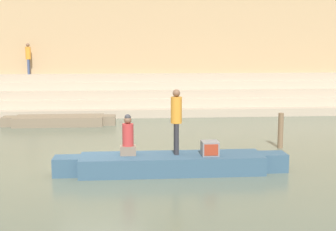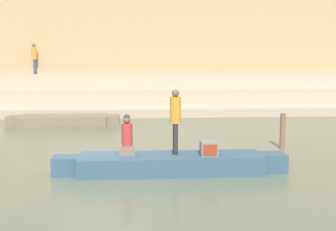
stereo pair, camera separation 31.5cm
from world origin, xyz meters
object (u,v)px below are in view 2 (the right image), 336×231
object	(u,v)px
tv_set	(209,148)
person_on_steps	(34,56)
mooring_post	(283,131)
person_standing	(175,117)
person_rowing	(127,138)
rowboat_main	(171,163)
moored_boat_shore	(63,120)

from	to	relation	value
tv_set	person_on_steps	size ratio (longest dim) A/B	0.28
tv_set	mooring_post	size ratio (longest dim) A/B	0.38
person_standing	tv_set	xyz separation A→B (m)	(0.89, -0.22, -0.84)
tv_set	person_rowing	bearing A→B (deg)	177.51
person_rowing	person_on_steps	bearing A→B (deg)	96.85
person_rowing	person_on_steps	size ratio (longest dim) A/B	0.68
person_standing	person_rowing	size ratio (longest dim) A/B	1.59
person_standing	mooring_post	xyz separation A→B (m)	(3.81, 2.72, -0.93)
person_standing	mooring_post	size ratio (longest dim) A/B	1.48
rowboat_main	tv_set	bearing A→B (deg)	-9.36
person_rowing	moored_boat_shore	xyz separation A→B (m)	(-2.99, 8.04, -0.74)
mooring_post	person_on_steps	xyz separation A→B (m)	(-10.38, 10.43, 2.29)
moored_boat_shore	person_on_steps	size ratio (longest dim) A/B	2.96
tv_set	person_standing	bearing A→B (deg)	169.33
tv_set	person_on_steps	world-z (taller)	person_on_steps
person_rowing	mooring_post	size ratio (longest dim) A/B	0.93
mooring_post	person_on_steps	bearing A→B (deg)	134.84
rowboat_main	person_on_steps	size ratio (longest dim) A/B	3.84
person_standing	moored_boat_shore	size ratio (longest dim) A/B	0.36
person_on_steps	person_standing	bearing A→B (deg)	-145.54
rowboat_main	tv_set	distance (m)	1.11
tv_set	person_on_steps	bearing A→B (deg)	122.57
person_standing	tv_set	distance (m)	1.24
tv_set	person_on_steps	distance (m)	15.47
person_rowing	moored_boat_shore	bearing A→B (deg)	95.46
rowboat_main	moored_boat_shore	world-z (taller)	rowboat_main
person_standing	person_on_steps	world-z (taller)	person_on_steps
mooring_post	tv_set	bearing A→B (deg)	-134.80
rowboat_main	person_rowing	xyz separation A→B (m)	(-1.17, 0.10, 0.69)
rowboat_main	person_standing	world-z (taller)	person_standing
moored_boat_shore	mooring_post	distance (m)	9.70
person_rowing	tv_set	distance (m)	2.22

